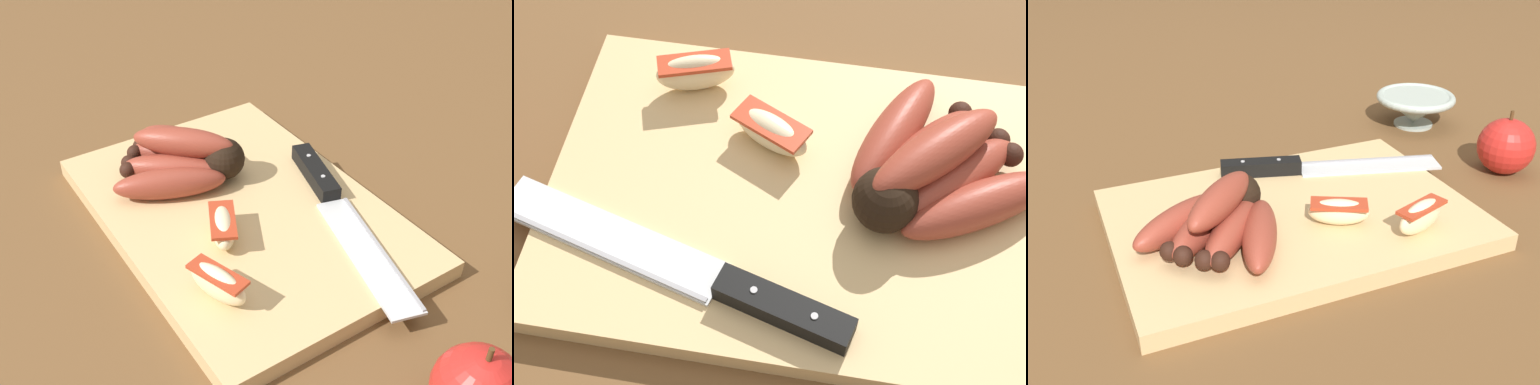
{
  "view_description": "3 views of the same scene",
  "coord_description": "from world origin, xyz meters",
  "views": [
    {
      "loc": [
        -0.49,
        0.29,
        0.45
      ],
      "look_at": [
        -0.03,
        -0.01,
        0.05
      ],
      "focal_mm": 44.47,
      "sensor_mm": 36.0,
      "label": 1
    },
    {
      "loc": [
        0.01,
        -0.31,
        0.5
      ],
      "look_at": [
        -0.04,
        -0.03,
        0.06
      ],
      "focal_mm": 52.95,
      "sensor_mm": 36.0,
      "label": 2
    },
    {
      "loc": [
        0.22,
        0.52,
        0.35
      ],
      "look_at": [
        -0.01,
        -0.03,
        0.03
      ],
      "focal_mm": 41.62,
      "sensor_mm": 36.0,
      "label": 3
    }
  ],
  "objects": [
    {
      "name": "ceramic_bowl",
      "position": [
        -0.32,
        -0.21,
        0.03
      ],
      "size": [
        0.12,
        0.12,
        0.05
      ],
      "color": "#A8B7AD",
      "rests_on": "ground_plane"
    },
    {
      "name": "apple_wedge_middle",
      "position": [
        -0.12,
        0.09,
        0.04
      ],
      "size": [
        0.07,
        0.04,
        0.04
      ],
      "color": "beige",
      "rests_on": "cutting_board"
    },
    {
      "name": "apple_wedge_near",
      "position": [
        -0.05,
        0.04,
        0.04
      ],
      "size": [
        0.07,
        0.05,
        0.03
      ],
      "color": "beige",
      "rests_on": "cutting_board"
    },
    {
      "name": "whole_apple",
      "position": [
        -0.33,
        -0.02,
        0.04
      ],
      "size": [
        0.07,
        0.07,
        0.09
      ],
      "color": "red",
      "rests_on": "ground_plane"
    },
    {
      "name": "banana_bunch",
      "position": [
        0.08,
        0.02,
        0.04
      ],
      "size": [
        0.17,
        0.17,
        0.06
      ],
      "color": "black",
      "rests_on": "cutting_board"
    },
    {
      "name": "cutting_board",
      "position": [
        -0.01,
        -0.0,
        0.01
      ],
      "size": [
        0.4,
        0.28,
        0.02
      ],
      "primitive_type": "cube",
      "color": "tan",
      "rests_on": "ground_plane"
    },
    {
      "name": "chefs_knife",
      "position": [
        -0.06,
        -0.09,
        0.03
      ],
      "size": [
        0.28,
        0.1,
        0.02
      ],
      "color": "silver",
      "rests_on": "cutting_board"
    },
    {
      "name": "ground_plane",
      "position": [
        0.0,
        0.0,
        0.0
      ],
      "size": [
        6.0,
        6.0,
        0.0
      ],
      "primitive_type": "plane",
      "color": "brown"
    }
  ]
}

